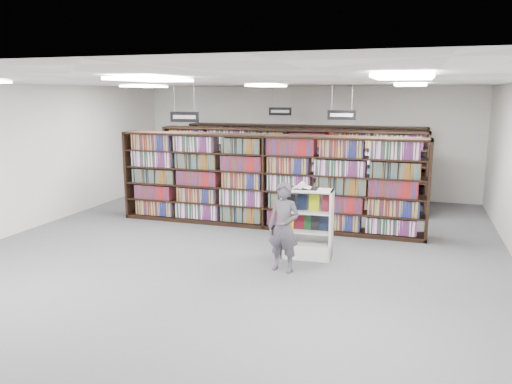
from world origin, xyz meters
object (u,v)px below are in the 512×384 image
(endcap_display, at_px, (307,233))
(shopper, at_px, (284,227))
(bookshelf_row_near, at_px, (266,181))
(open_book, at_px, (302,187))

(endcap_display, height_order, shopper, shopper)
(bookshelf_row_near, bearing_deg, open_book, -56.07)
(open_book, bearing_deg, shopper, -99.96)
(bookshelf_row_near, xyz_separation_m, open_book, (1.22, -1.82, 0.27))
(endcap_display, bearing_deg, bookshelf_row_near, 123.26)
(bookshelf_row_near, xyz_separation_m, endcap_display, (1.35, -1.84, -0.60))
(bookshelf_row_near, height_order, endcap_display, bookshelf_row_near)
(bookshelf_row_near, distance_m, shopper, 2.94)
(endcap_display, distance_m, shopper, 0.95)
(bookshelf_row_near, height_order, open_book, bookshelf_row_near)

